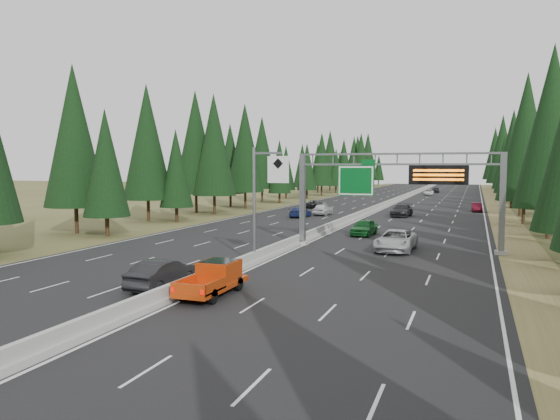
% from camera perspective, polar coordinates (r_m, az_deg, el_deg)
% --- Properties ---
extents(road, '(32.00, 260.00, 0.08)m').
position_cam_1_polar(road, '(90.80, 10.67, 0.21)').
color(road, black).
rests_on(road, ground).
extents(shoulder_right, '(3.60, 260.00, 0.06)m').
position_cam_1_polar(shoulder_right, '(89.75, 21.96, -0.09)').
color(shoulder_right, olive).
rests_on(shoulder_right, ground).
extents(shoulder_left, '(3.60, 260.00, 0.06)m').
position_cam_1_polar(shoulder_left, '(95.23, 0.04, 0.49)').
color(shoulder_left, '#494A22').
rests_on(shoulder_left, ground).
extents(median_barrier, '(0.70, 260.00, 0.85)m').
position_cam_1_polar(median_barrier, '(90.78, 10.68, 0.45)').
color(median_barrier, '#999A94').
rests_on(median_barrier, road).
extents(sign_gantry, '(16.75, 0.98, 7.80)m').
position_cam_1_polar(sign_gantry, '(44.65, 12.90, 2.51)').
color(sign_gantry, slate).
rests_on(sign_gantry, road).
extents(hov_sign_pole, '(2.80, 0.50, 8.00)m').
position_cam_1_polar(hov_sign_pole, '(37.07, -1.91, 1.38)').
color(hov_sign_pole, slate).
rests_on(hov_sign_pole, road).
extents(tree_row_right, '(11.76, 246.25, 18.94)m').
position_cam_1_polar(tree_row_right, '(77.05, 25.61, 6.02)').
color(tree_row_right, black).
rests_on(tree_row_right, ground).
extents(tree_row_left, '(11.05, 245.47, 18.46)m').
position_cam_1_polar(tree_row_left, '(90.46, -4.12, 6.14)').
color(tree_row_left, black).
rests_on(tree_row_left, ground).
extents(silver_minivan, '(2.96, 6.09, 1.67)m').
position_cam_1_polar(silver_minivan, '(44.41, 12.01, -3.13)').
color(silver_minivan, '#B6B7BB').
rests_on(silver_minivan, road).
extents(red_pickup, '(1.88, 5.26, 1.71)m').
position_cam_1_polar(red_pickup, '(29.08, -6.73, -6.87)').
color(red_pickup, black).
rests_on(red_pickup, road).
extents(car_ahead_green, '(2.23, 4.81, 1.60)m').
position_cam_1_polar(car_ahead_green, '(53.95, 8.79, -1.78)').
color(car_ahead_green, '#176525').
rests_on(car_ahead_green, road).
extents(car_ahead_dkred, '(1.59, 4.16, 1.35)m').
position_cam_1_polar(car_ahead_dkred, '(86.32, 19.87, 0.28)').
color(car_ahead_dkred, '#530B1A').
rests_on(car_ahead_dkred, road).
extents(car_ahead_dkgrey, '(2.67, 5.77, 1.63)m').
position_cam_1_polar(car_ahead_dkgrey, '(75.32, 12.60, -0.04)').
color(car_ahead_dkgrey, black).
rests_on(car_ahead_dkgrey, road).
extents(car_ahead_white, '(2.17, 4.64, 1.29)m').
position_cam_1_polar(car_ahead_white, '(133.47, 15.27, 1.79)').
color(car_ahead_white, silver).
rests_on(car_ahead_white, road).
extents(car_ahead_far, '(1.86, 4.29, 1.44)m').
position_cam_1_polar(car_ahead_far, '(146.85, 15.96, 2.04)').
color(car_ahead_far, black).
rests_on(car_ahead_far, road).
extents(car_onc_near, '(1.89, 4.96, 1.61)m').
position_cam_1_polar(car_onc_near, '(30.87, -12.18, -6.54)').
color(car_onc_near, black).
rests_on(car_onc_near, road).
extents(car_onc_blue, '(2.10, 4.69, 1.34)m').
position_cam_1_polar(car_onc_blue, '(72.37, 2.13, -0.23)').
color(car_onc_blue, navy).
rests_on(car_onc_blue, road).
extents(car_onc_white, '(2.11, 4.76, 1.59)m').
position_cam_1_polar(car_onc_white, '(75.96, 4.51, 0.08)').
color(car_onc_white, silver).
rests_on(car_onc_white, road).
extents(car_onc_far, '(2.48, 4.76, 1.28)m').
position_cam_1_polar(car_onc_far, '(88.91, 3.58, 0.63)').
color(car_onc_far, black).
rests_on(car_onc_far, road).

